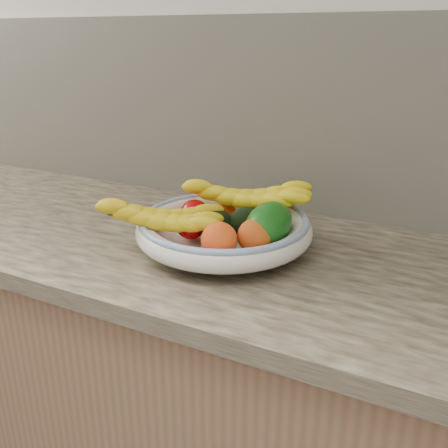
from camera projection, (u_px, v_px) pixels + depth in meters
kitchen_counter at (228, 398)px, 1.30m from camera, size 2.44×0.66×1.40m
fruit_bowl at (224, 229)px, 1.10m from camera, size 0.39×0.39×0.08m
clementine_back_left at (226, 210)px, 1.21m from camera, size 0.05×0.05×0.04m
clementine_back_right at (253, 214)px, 1.18m from camera, size 0.06×0.06×0.05m
tomato_left at (195, 212)px, 1.17m from camera, size 0.09×0.09×0.06m
tomato_near_left at (191, 226)px, 1.09m from camera, size 0.08×0.08×0.06m
avocado_center at (215, 224)px, 1.09m from camera, size 0.07×0.10×0.07m
avocado_right at (248, 221)px, 1.10m from camera, size 0.11×0.11×0.07m
green_mango at (269, 225)px, 1.05m from camera, size 0.12×0.14×0.12m
peach_front at (219, 240)px, 1.00m from camera, size 0.09×0.09×0.07m
peach_right at (255, 236)px, 1.01m from camera, size 0.09×0.09×0.07m
banana_bunch_back at (245, 200)px, 1.17m from camera, size 0.34×0.20×0.09m
banana_bunch_front at (160, 221)px, 1.06m from camera, size 0.31×0.22×0.08m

